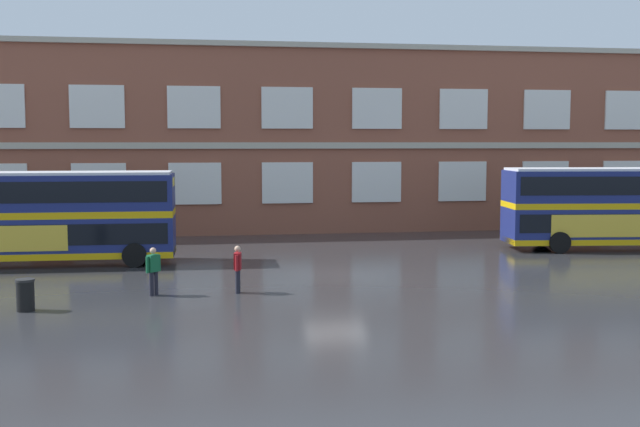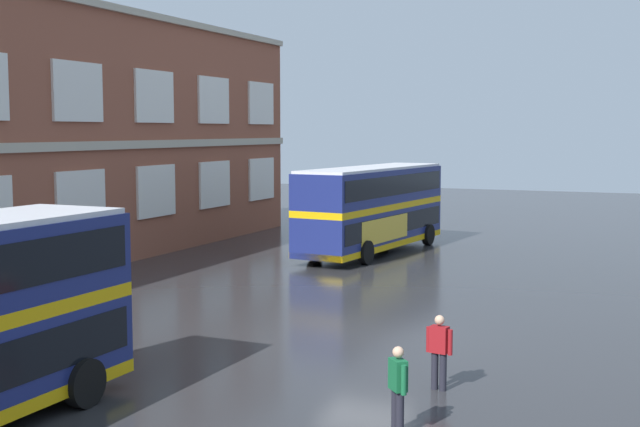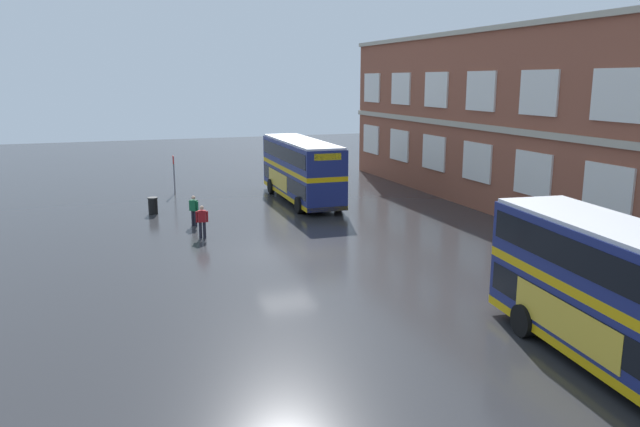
% 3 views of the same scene
% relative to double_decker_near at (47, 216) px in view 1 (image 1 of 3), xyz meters
% --- Properties ---
extents(ground_plane, '(120.00, 120.00, 0.00)m').
position_rel_double_decker_near_xyz_m(ground_plane, '(12.02, -2.62, -2.15)').
color(ground_plane, '#2B2B2D').
extents(brick_terminal_building, '(47.51, 8.19, 11.04)m').
position_rel_double_decker_near_xyz_m(brick_terminal_building, '(11.74, 13.36, 3.23)').
color(brick_terminal_building, brown).
rests_on(brick_terminal_building, ground).
extents(double_decker_near, '(11.06, 3.08, 4.07)m').
position_rel_double_decker_near_xyz_m(double_decker_near, '(0.00, 0.00, 0.00)').
color(double_decker_near, navy).
rests_on(double_decker_near, ground).
extents(double_decker_middle, '(11.21, 3.77, 4.07)m').
position_rel_double_decker_near_xyz_m(double_decker_middle, '(27.25, 0.57, 0.00)').
color(double_decker_middle, navy).
rests_on(double_decker_middle, ground).
extents(waiting_passenger, '(0.30, 0.64, 1.70)m').
position_rel_double_decker_near_xyz_m(waiting_passenger, '(7.88, -7.89, -1.22)').
color(waiting_passenger, black).
rests_on(waiting_passenger, ground).
extents(second_passenger, '(0.54, 0.51, 1.70)m').
position_rel_double_decker_near_xyz_m(second_passenger, '(4.94, -7.87, -1.22)').
color(second_passenger, black).
rests_on(second_passenger, ground).
extents(station_litter_bin, '(0.60, 0.60, 1.03)m').
position_rel_double_decker_near_xyz_m(station_litter_bin, '(1.02, -9.76, -1.63)').
color(station_litter_bin, black).
rests_on(station_litter_bin, ground).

